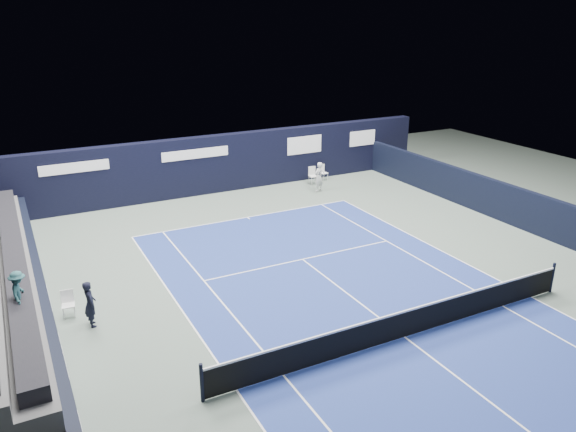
% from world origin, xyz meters
% --- Properties ---
extents(ground, '(48.00, 48.00, 0.00)m').
position_xyz_m(ground, '(0.00, 2.00, 0.00)').
color(ground, '#536359').
rests_on(ground, ground).
extents(court_surface, '(10.97, 23.77, 0.01)m').
position_xyz_m(court_surface, '(0.00, 0.00, 0.00)').
color(court_surface, navy).
rests_on(court_surface, ground).
extents(enclosure_wall_right, '(0.30, 22.00, 1.80)m').
position_xyz_m(enclosure_wall_right, '(10.50, 6.00, 0.90)').
color(enclosure_wall_right, black).
rests_on(enclosure_wall_right, ground).
extents(folding_chair_back_a, '(0.48, 0.51, 1.00)m').
position_xyz_m(folding_chair_back_a, '(5.59, 15.38, 0.66)').
color(folding_chair_back_a, silver).
rests_on(folding_chair_back_a, ground).
extents(folding_chair_back_b, '(0.46, 0.45, 0.90)m').
position_xyz_m(folding_chair_back_b, '(6.52, 15.77, 0.52)').
color(folding_chair_back_b, white).
rests_on(folding_chair_back_b, ground).
extents(line_judge_chair, '(0.44, 0.42, 0.89)m').
position_xyz_m(line_judge_chair, '(-8.80, 6.03, 0.51)').
color(line_judge_chair, white).
rests_on(line_judge_chair, ground).
extents(line_judge, '(0.40, 0.58, 1.51)m').
position_xyz_m(line_judge, '(-8.24, 5.08, 0.76)').
color(line_judge, black).
rests_on(line_judge, ground).
extents(court_markings, '(11.03, 23.83, 0.00)m').
position_xyz_m(court_markings, '(0.00, 0.00, 0.01)').
color(court_markings, white).
rests_on(court_markings, court_surface).
extents(tennis_net, '(12.90, 0.10, 1.10)m').
position_xyz_m(tennis_net, '(0.00, 0.00, 0.51)').
color(tennis_net, black).
rests_on(tennis_net, ground).
extents(back_sponsor_wall, '(26.00, 0.63, 3.10)m').
position_xyz_m(back_sponsor_wall, '(0.01, 16.50, 1.55)').
color(back_sponsor_wall, black).
rests_on(back_sponsor_wall, ground).
extents(side_barrier_left, '(0.33, 22.00, 1.20)m').
position_xyz_m(side_barrier_left, '(-9.50, 5.97, 0.60)').
color(side_barrier_left, black).
rests_on(side_barrier_left, ground).
extents(tennis_player, '(0.69, 0.90, 1.63)m').
position_xyz_m(tennis_player, '(5.17, 13.96, 0.82)').
color(tennis_player, silver).
rests_on(tennis_player, ground).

